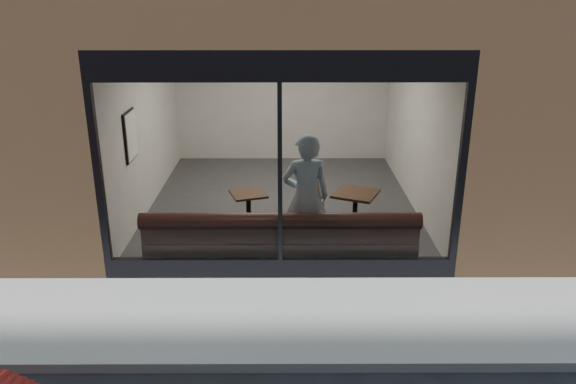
{
  "coord_description": "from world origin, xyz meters",
  "views": [
    {
      "loc": [
        0.08,
        -5.14,
        3.93
      ],
      "look_at": [
        0.11,
        2.4,
        1.18
      ],
      "focal_mm": 35.0,
      "sensor_mm": 36.0,
      "label": 1
    }
  ],
  "objects_px": {
    "person": "(306,198)",
    "cafe_table_left": "(248,194)",
    "banquette": "(281,251)",
    "cafe_chair_right": "(309,216)",
    "cafe_table_right": "(356,194)"
  },
  "relations": [
    {
      "from": "cafe_chair_right",
      "to": "cafe_table_right",
      "type": "bearing_deg",
      "value": 154.87
    },
    {
      "from": "cafe_table_right",
      "to": "cafe_chair_right",
      "type": "bearing_deg",
      "value": 163.01
    },
    {
      "from": "banquette",
      "to": "cafe_chair_right",
      "type": "distance_m",
      "value": 1.39
    },
    {
      "from": "person",
      "to": "cafe_table_left",
      "type": "distance_m",
      "value": 1.26
    },
    {
      "from": "person",
      "to": "cafe_table_left",
      "type": "height_order",
      "value": "person"
    },
    {
      "from": "cafe_table_left",
      "to": "cafe_chair_right",
      "type": "distance_m",
      "value": 1.16
    },
    {
      "from": "person",
      "to": "cafe_table_right",
      "type": "bearing_deg",
      "value": -142.33
    },
    {
      "from": "person",
      "to": "cafe_table_left",
      "type": "xyz_separation_m",
      "value": [
        -0.92,
        0.82,
        -0.24
      ]
    },
    {
      "from": "banquette",
      "to": "cafe_table_left",
      "type": "relative_size",
      "value": 7.34
    },
    {
      "from": "cafe_chair_right",
      "to": "banquette",
      "type": "bearing_deg",
      "value": 61.78
    },
    {
      "from": "person",
      "to": "cafe_table_left",
      "type": "relative_size",
      "value": 3.6
    },
    {
      "from": "cafe_table_right",
      "to": "cafe_table_left",
      "type": "bearing_deg",
      "value": -179.93
    },
    {
      "from": "banquette",
      "to": "cafe_table_right",
      "type": "distance_m",
      "value": 1.71
    },
    {
      "from": "person",
      "to": "banquette",
      "type": "bearing_deg",
      "value": 27.51
    },
    {
      "from": "banquette",
      "to": "person",
      "type": "height_order",
      "value": "person"
    }
  ]
}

